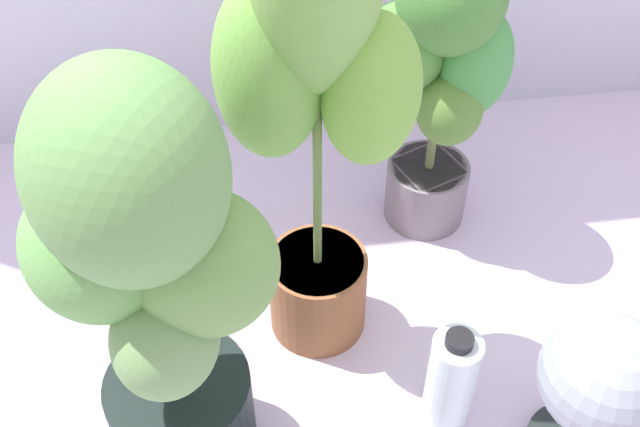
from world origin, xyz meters
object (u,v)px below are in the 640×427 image
potted_plant_back_right (440,67)px  floor_fan (602,381)px  potted_plant_front_left (152,275)px  nutrient_bottle (451,379)px  potted_plant_center (315,92)px

potted_plant_back_right → floor_fan: potted_plant_back_right is taller
floor_fan → potted_plant_front_left: bearing=-169.5°
potted_plant_back_right → floor_fan: bearing=-78.0°
potted_plant_front_left → nutrient_bottle: (0.51, -0.00, -0.39)m
potted_plant_front_left → potted_plant_center: (0.28, 0.27, 0.12)m
potted_plant_front_left → potted_plant_back_right: size_ratio=1.18×
potted_plant_back_right → floor_fan: (0.14, -0.67, -0.20)m
potted_plant_center → floor_fan: size_ratio=2.90×
potted_plant_center → potted_plant_back_right: size_ratio=1.44×
potted_plant_front_left → potted_plant_back_right: (0.59, 0.56, -0.06)m
potted_plant_front_left → potted_plant_center: bearing=43.2°
potted_plant_back_right → nutrient_bottle: size_ratio=2.90×
floor_fan → nutrient_bottle: (-0.23, 0.11, -0.12)m
potted_plant_center → floor_fan: potted_plant_center is taller
potted_plant_back_right → floor_fan: size_ratio=2.02×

